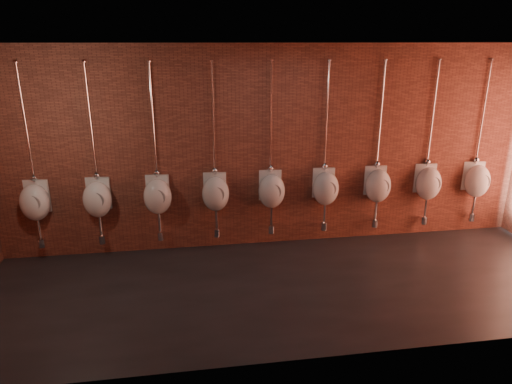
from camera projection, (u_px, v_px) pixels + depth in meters
ground at (292, 286)px, 6.29m from camera, size 8.50×8.50×0.00m
room_shell at (296, 144)px, 5.66m from camera, size 8.54×3.04×3.22m
urinal_0 at (35, 201)px, 6.74m from camera, size 0.47×0.42×2.72m
urinal_1 at (97, 198)px, 6.86m from camera, size 0.47×0.42×2.72m
urinal_2 at (158, 196)px, 6.99m from camera, size 0.47×0.42×2.72m
urinal_3 at (216, 193)px, 7.12m from camera, size 0.47×0.42×2.72m
urinal_4 at (272, 190)px, 7.25m from camera, size 0.47×0.42×2.72m
urinal_5 at (326, 188)px, 7.37m from camera, size 0.47×0.42×2.72m
urinal_6 at (378, 185)px, 7.50m from camera, size 0.47×0.42×2.72m
urinal_7 at (428, 183)px, 7.63m from camera, size 0.47×0.42×2.72m
urinal_8 at (477, 180)px, 7.76m from camera, size 0.47×0.42×2.72m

